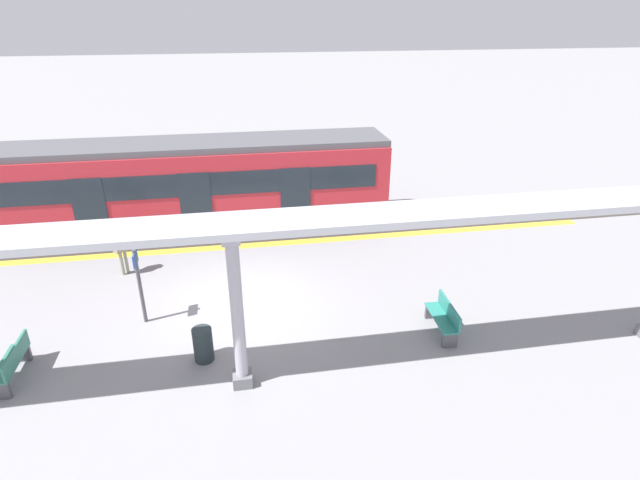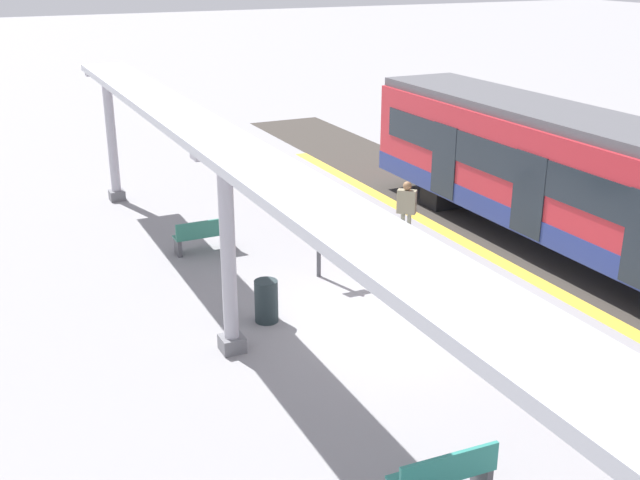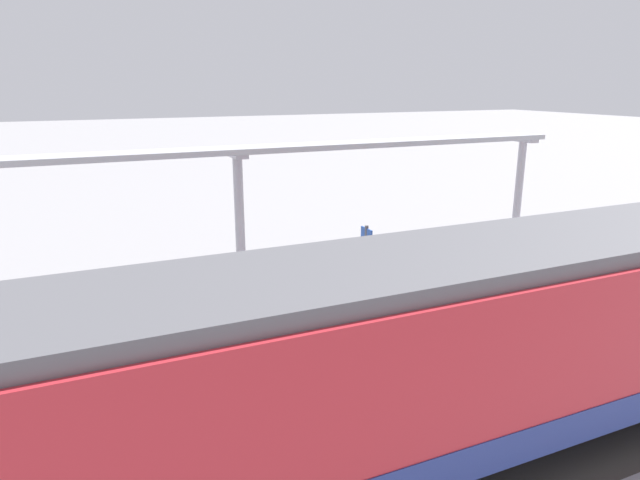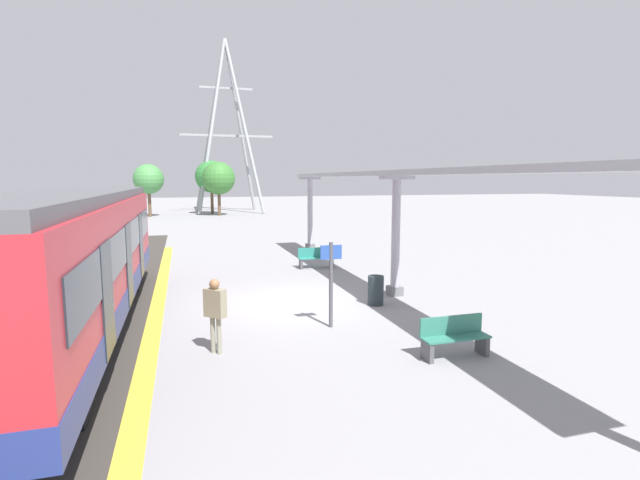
{
  "view_description": "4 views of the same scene",
  "coord_description": "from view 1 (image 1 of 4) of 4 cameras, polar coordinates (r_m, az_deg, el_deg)",
  "views": [
    {
      "loc": [
        12.84,
        0.19,
        7.9
      ],
      "look_at": [
        0.15,
        2.39,
        1.89
      ],
      "focal_mm": 28.17,
      "sensor_mm": 36.0,
      "label": 1
    },
    {
      "loc": [
        7.66,
        12.5,
        7.07
      ],
      "look_at": [
        0.76,
        -2.09,
        1.09
      ],
      "focal_mm": 43.6,
      "sensor_mm": 36.0,
      "label": 2
    },
    {
      "loc": [
        -11.95,
        4.43,
        5.81
      ],
      "look_at": [
        0.26,
        -1.08,
        2.06
      ],
      "focal_mm": 31.63,
      "sensor_mm": 36.0,
      "label": 3
    },
    {
      "loc": [
        -2.98,
        -13.62,
        3.78
      ],
      "look_at": [
        1.15,
        0.39,
        1.87
      ],
      "focal_mm": 26.14,
      "sensor_mm": 36.0,
      "label": 4
    }
  ],
  "objects": [
    {
      "name": "canopy_pillar_second",
      "position": [
        10.99,
        -9.4,
        -8.02
      ],
      "size": [
        1.1,
        0.44,
        3.89
      ],
      "color": "slate",
      "rests_on": "ground"
    },
    {
      "name": "trackbed",
      "position": [
        20.09,
        -9.59,
        1.48
      ],
      "size": [
        3.2,
        38.99,
        0.01
      ],
      "primitive_type": "cube",
      "color": "#38332D",
      "rests_on": "ground"
    },
    {
      "name": "bench_mid_platform",
      "position": [
        13.86,
        -31.55,
        -11.82
      ],
      "size": [
        1.5,
        0.45,
        0.86
      ],
      "color": "#307461",
      "rests_on": "ground"
    },
    {
      "name": "train_near_carriage",
      "position": [
        19.49,
        -13.79,
        6.14
      ],
      "size": [
        2.65,
        14.25,
        3.48
      ],
      "color": "#B8262E",
      "rests_on": "ground"
    },
    {
      "name": "ground_plane",
      "position": [
        15.07,
        -9.16,
        -6.97
      ],
      "size": [
        176.0,
        176.0,
        0.0
      ],
      "primitive_type": "plane",
      "color": "gray"
    },
    {
      "name": "platform_info_sign",
      "position": [
        14.19,
        -19.89,
        -4.23
      ],
      "size": [
        0.56,
        0.1,
        2.2
      ],
      "color": "#4C4C51",
      "rests_on": "ground"
    },
    {
      "name": "trash_bin",
      "position": [
        12.77,
        -13.14,
        -11.49
      ],
      "size": [
        0.48,
        0.48,
        0.89
      ],
      "primitive_type": "cylinder",
      "color": "#242F32",
      "rests_on": "ground"
    },
    {
      "name": "passenger_waiting_near_edge",
      "position": [
        17.13,
        -21.7,
        -0.51
      ],
      "size": [
        0.5,
        0.49,
        1.66
      ],
      "color": "gray",
      "rests_on": "ground"
    },
    {
      "name": "tactile_edge_strip",
      "position": [
        18.44,
        -9.47,
        -0.72
      ],
      "size": [
        0.42,
        26.99,
        0.01
      ],
      "primitive_type": "cube",
      "color": "gold",
      "rests_on": "ground"
    },
    {
      "name": "canopy_beam",
      "position": [
        10.05,
        -10.26,
        1.59
      ],
      "size": [
        1.2,
        21.9,
        0.16
      ],
      "primitive_type": "cube",
      "color": "#A8AAB2",
      "rests_on": "canopy_pillar_nearest"
    },
    {
      "name": "bench_near_end",
      "position": [
        13.8,
        13.92,
        -8.53
      ],
      "size": [
        1.52,
        0.5,
        0.86
      ],
      "color": "#2A7E72",
      "rests_on": "ground"
    }
  ]
}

